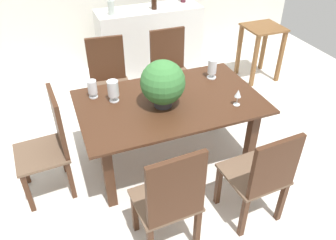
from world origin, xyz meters
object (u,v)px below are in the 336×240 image
at_px(dining_table, 170,111).
at_px(side_table, 261,42).
at_px(wine_bottle_dark, 154,1).
at_px(wine_glass, 238,94).
at_px(kitchen_counter, 150,41).
at_px(wine_bottle_green, 111,4).
at_px(crystal_vase_right, 212,67).
at_px(chair_head_end, 51,141).
at_px(chair_far_left, 109,77).
at_px(crystal_vase_center_near, 92,88).
at_px(chair_near_left, 171,199).
at_px(flower_centerpiece, 163,83).
at_px(chair_near_right, 262,175).
at_px(wine_bottle_tall, 111,7).
at_px(chair_far_right, 170,66).
at_px(crystal_vase_left, 113,89).

xyz_separation_m(dining_table, side_table, (1.90, 1.25, -0.05)).
bearing_deg(wine_bottle_dark, wine_glass, -89.05).
xyz_separation_m(kitchen_counter, wine_bottle_green, (-0.52, 0.06, 0.59)).
relative_size(crystal_vase_right, kitchen_counter, 0.14).
relative_size(chair_head_end, kitchen_counter, 0.68).
xyz_separation_m(chair_far_left, crystal_vase_center_near, (-0.29, -0.69, 0.28)).
relative_size(chair_near_left, flower_centerpiece, 2.32).
bearing_deg(side_table, crystal_vase_center_near, -160.34).
bearing_deg(chair_head_end, crystal_vase_right, 94.68).
bearing_deg(wine_bottle_green, chair_near_left, -96.18).
distance_m(flower_centerpiece, crystal_vase_center_near, 0.71).
height_order(crystal_vase_center_near, wine_bottle_green, wine_bottle_green).
bearing_deg(dining_table, chair_near_right, -68.37).
height_order(dining_table, wine_glass, wine_glass).
distance_m(kitchen_counter, side_table, 1.63).
relative_size(dining_table, crystal_vase_right, 8.34).
bearing_deg(wine_bottle_dark, chair_head_end, -130.64).
xyz_separation_m(chair_near_right, crystal_vase_center_near, (-1.07, 1.34, 0.30)).
relative_size(wine_glass, wine_bottle_dark, 0.59).
relative_size(wine_glass, wine_bottle_tall, 0.62).
bearing_deg(chair_near_right, wine_bottle_tall, -84.09).
bearing_deg(dining_table, wine_bottle_green, 91.54).
relative_size(chair_head_end, wine_bottle_green, 4.38).
bearing_deg(wine_glass, chair_far_left, 125.76).
height_order(chair_near_right, kitchen_counter, kitchen_counter).
bearing_deg(wine_bottle_green, kitchen_counter, -6.49).
distance_m(crystal_vase_right, wine_glass, 0.56).
distance_m(wine_bottle_green, wine_bottle_tall, 0.15).
bearing_deg(side_table, wine_glass, -131.04).
distance_m(chair_far_left, wine_bottle_dark, 1.41).
bearing_deg(chair_far_right, crystal_vase_right, -75.44).
bearing_deg(chair_near_left, chair_far_left, -93.16).
distance_m(crystal_vase_left, kitchen_counter, 2.09).
distance_m(wine_bottle_dark, side_table, 1.64).
height_order(dining_table, crystal_vase_left, crystal_vase_left).
xyz_separation_m(chair_near_left, wine_bottle_tall, (0.30, 2.93, 0.51)).
xyz_separation_m(chair_near_right, wine_bottle_dark, (0.12, 2.96, 0.56)).
height_order(chair_near_left, crystal_vase_left, chair_near_left).
height_order(chair_far_left, crystal_vase_center_near, chair_far_left).
distance_m(dining_table, chair_near_right, 1.09).
height_order(chair_near_right, wine_glass, chair_near_right).
bearing_deg(chair_near_left, chair_head_end, -56.66).
xyz_separation_m(wine_glass, kitchen_counter, (-0.10, 2.30, -0.36)).
relative_size(chair_near_right, crystal_vase_right, 4.60).
bearing_deg(chair_near_left, kitchen_counter, -108.75).
bearing_deg(wine_bottle_dark, chair_near_left, -107.13).
relative_size(flower_centerpiece, wine_bottle_green, 1.92).
bearing_deg(flower_centerpiece, side_table, 33.18).
relative_size(chair_far_left, side_table, 1.28).
bearing_deg(kitchen_counter, chair_far_right, -93.82).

